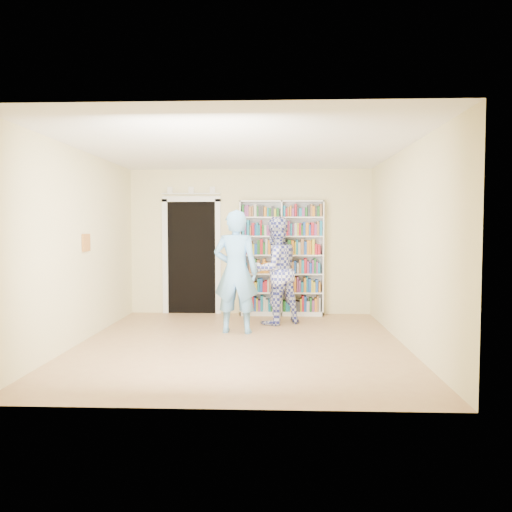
{
  "coord_description": "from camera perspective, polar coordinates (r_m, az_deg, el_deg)",
  "views": [
    {
      "loc": [
        0.49,
        -6.83,
        1.61
      ],
      "look_at": [
        0.18,
        0.9,
        1.17
      ],
      "focal_mm": 35.0,
      "sensor_mm": 36.0,
      "label": 1
    }
  ],
  "objects": [
    {
      "name": "wall_left",
      "position": [
        7.36,
        -19.53,
        1.02
      ],
      "size": [
        0.0,
        5.0,
        5.0
      ],
      "primitive_type": "plane",
      "rotation": [
        1.57,
        0.0,
        1.57
      ],
      "color": "beige",
      "rests_on": "floor"
    },
    {
      "name": "man_blue",
      "position": [
        7.63,
        -2.31,
        -1.81
      ],
      "size": [
        0.72,
        0.51,
        1.88
      ],
      "primitive_type": "imported",
      "rotation": [
        0.0,
        0.0,
        3.05
      ],
      "color": "#67A8E5",
      "rests_on": "floor"
    },
    {
      "name": "doorway",
      "position": [
        9.45,
        -7.36,
        0.59
      ],
      "size": [
        1.1,
        0.08,
        2.43
      ],
      "color": "black",
      "rests_on": "floor"
    },
    {
      "name": "floor",
      "position": [
        7.03,
        -1.76,
        -10.01
      ],
      "size": [
        5.0,
        5.0,
        0.0
      ],
      "primitive_type": "plane",
      "color": "#A3734F",
      "rests_on": "ground"
    },
    {
      "name": "wall_art",
      "position": [
        7.54,
        -18.84,
        1.46
      ],
      "size": [
        0.03,
        0.25,
        0.25
      ],
      "primitive_type": "cube",
      "color": "brown",
      "rests_on": "wall_left"
    },
    {
      "name": "ceiling",
      "position": [
        6.93,
        -1.8,
        12.27
      ],
      "size": [
        5.0,
        5.0,
        0.0
      ],
      "primitive_type": "plane",
      "rotation": [
        3.14,
        0.0,
        0.0
      ],
      "color": "white",
      "rests_on": "wall_back"
    },
    {
      "name": "bookshelf",
      "position": [
        9.19,
        2.93,
        -0.18
      ],
      "size": [
        1.53,
        0.29,
        2.11
      ],
      "rotation": [
        0.0,
        0.0,
        -0.06
      ],
      "color": "white",
      "rests_on": "floor"
    },
    {
      "name": "wall_back",
      "position": [
        9.34,
        -0.68,
        1.63
      ],
      "size": [
        4.5,
        0.0,
        4.5
      ],
      "primitive_type": "plane",
      "rotation": [
        1.57,
        0.0,
        0.0
      ],
      "color": "beige",
      "rests_on": "floor"
    },
    {
      "name": "wall_right",
      "position": [
        7.05,
        16.78,
        0.98
      ],
      "size": [
        0.0,
        5.0,
        5.0
      ],
      "primitive_type": "plane",
      "rotation": [
        1.57,
        0.0,
        -1.57
      ],
      "color": "beige",
      "rests_on": "floor"
    },
    {
      "name": "paper_sheet",
      "position": [
        8.13,
        2.77,
        -0.49
      ],
      "size": [
        0.22,
        0.06,
        0.32
      ],
      "primitive_type": "cube",
      "rotation": [
        0.0,
        0.0,
        0.23
      ],
      "color": "white",
      "rests_on": "man_plaid"
    },
    {
      "name": "man_plaid",
      "position": [
        8.33,
        2.21,
        -1.69
      ],
      "size": [
        1.1,
        1.03,
        1.79
      ],
      "primitive_type": "imported",
      "rotation": [
        0.0,
        0.0,
        3.69
      ],
      "color": "#2F3691",
      "rests_on": "floor"
    }
  ]
}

